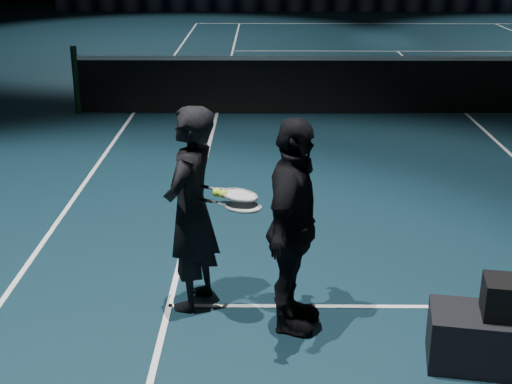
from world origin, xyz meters
TOP-DOWN VIEW (x-y plane):
  - floor at (0.00, 0.00)m, footprint 36.00×36.00m
  - court_lines at (0.00, 0.00)m, footprint 10.98×23.78m
  - net_post_left at (-6.40, 0.00)m, footprint 0.10×0.10m
  - net_mesh at (0.00, 0.00)m, footprint 12.80×0.02m
  - net_tape at (0.00, 0.00)m, footprint 12.80×0.03m
  - player_a at (-3.91, -6.35)m, footprint 0.57×0.70m
  - player_b at (-3.14, -6.70)m, footprint 0.63×1.03m
  - racket_lower at (-3.50, -6.53)m, footprint 0.71×0.48m
  - racket_upper at (-3.53, -6.47)m, footprint 0.71×0.44m
  - tennis_balls at (-3.68, -6.45)m, footprint 0.12×0.10m

SIDE VIEW (x-z plane):
  - floor at x=0.00m, z-range 0.00..0.00m
  - court_lines at x=0.00m, z-range 0.00..0.01m
  - net_mesh at x=0.00m, z-range 0.02..0.88m
  - net_post_left at x=-6.40m, z-range 0.00..1.10m
  - player_a at x=-3.91m, z-range 0.00..1.64m
  - player_b at x=-3.14m, z-range 0.00..1.64m
  - net_tape at x=0.00m, z-range 0.88..0.95m
  - racket_lower at x=-3.50m, z-range 0.90..0.93m
  - racket_upper at x=-3.53m, z-range 0.94..1.04m
  - tennis_balls at x=-3.68m, z-range 0.95..1.07m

